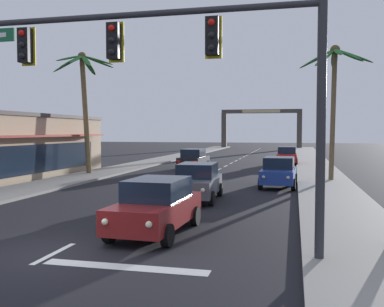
# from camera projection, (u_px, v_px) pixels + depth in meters

# --- Properties ---
(ground_plane) EXTENTS (220.00, 220.00, 0.00)m
(ground_plane) POSITION_uv_depth(u_px,v_px,m) (53.00, 254.00, 11.19)
(ground_plane) COLOR black
(sidewalk_right) EXTENTS (3.20, 110.00, 0.14)m
(sidewalk_right) POSITION_uv_depth(u_px,v_px,m) (322.00, 178.00, 28.86)
(sidewalk_right) COLOR gray
(sidewalk_right) RESTS_ON ground
(sidewalk_left) EXTENTS (3.20, 110.00, 0.14)m
(sidewalk_left) POSITION_uv_depth(u_px,v_px,m) (103.00, 173.00, 32.41)
(sidewalk_left) COLOR gray
(sidewalk_left) RESTS_ON ground
(lane_markings) EXTENTS (4.28, 88.63, 0.01)m
(lane_markings) POSITION_uv_depth(u_px,v_px,m) (213.00, 175.00, 31.17)
(lane_markings) COLOR silver
(lane_markings) RESTS_ON ground
(traffic_signal_mast) EXTENTS (10.57, 0.41, 7.02)m
(traffic_signal_mast) POSITION_uv_depth(u_px,v_px,m) (175.00, 58.00, 10.92)
(traffic_signal_mast) COLOR #2D2D33
(traffic_signal_mast) RESTS_ON ground
(sedan_lead_at_stop_bar) EXTENTS (2.10, 4.51, 1.68)m
(sedan_lead_at_stop_bar) POSITION_uv_depth(u_px,v_px,m) (156.00, 206.00, 13.45)
(sedan_lead_at_stop_bar) COLOR maroon
(sedan_lead_at_stop_bar) RESTS_ON ground
(sedan_third_in_queue) EXTENTS (2.09, 4.51, 1.68)m
(sedan_third_in_queue) POSITION_uv_depth(u_px,v_px,m) (197.00, 181.00, 19.88)
(sedan_third_in_queue) COLOR #4C515B
(sedan_third_in_queue) RESTS_ON ground
(sedan_oncoming_far) EXTENTS (2.03, 4.48, 1.68)m
(sedan_oncoming_far) POSITION_uv_depth(u_px,v_px,m) (194.00, 159.00, 36.01)
(sedan_oncoming_far) COLOR black
(sedan_oncoming_far) RESTS_ON ground
(sedan_parked_nearest_kerb) EXTENTS (1.97, 4.46, 1.68)m
(sedan_parked_nearest_kerb) POSITION_uv_depth(u_px,v_px,m) (287.00, 156.00, 41.01)
(sedan_parked_nearest_kerb) COLOR red
(sedan_parked_nearest_kerb) RESTS_ON ground
(sedan_parked_mid_kerb) EXTENTS (2.08, 4.50, 1.68)m
(sedan_parked_mid_kerb) POSITION_uv_depth(u_px,v_px,m) (279.00, 172.00, 24.63)
(sedan_parked_mid_kerb) COLOR navy
(sedan_parked_mid_kerb) RESTS_ON ground
(palm_left_second) EXTENTS (4.53, 4.36, 8.78)m
(palm_left_second) POSITION_uv_depth(u_px,v_px,m) (84.00, 86.00, 31.21)
(palm_left_second) COLOR brown
(palm_left_second) RESTS_ON ground
(palm_right_second) EXTENTS (4.39, 4.56, 8.40)m
(palm_right_second) POSITION_uv_depth(u_px,v_px,m) (335.00, 77.00, 26.73)
(palm_right_second) COLOR brown
(palm_right_second) RESTS_ON ground
(town_gateway_arch) EXTENTS (14.64, 0.90, 7.14)m
(town_gateway_arch) POSITION_uv_depth(u_px,v_px,m) (261.00, 123.00, 80.40)
(town_gateway_arch) COLOR #423D38
(town_gateway_arch) RESTS_ON ground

